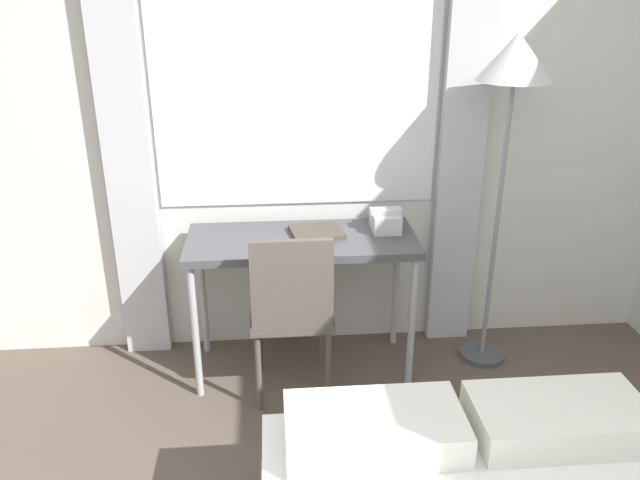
{
  "coord_description": "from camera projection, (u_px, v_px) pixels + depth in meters",
  "views": [
    {
      "loc": [
        -0.18,
        -0.55,
        1.96
      ],
      "look_at": [
        0.03,
        1.96,
        0.92
      ],
      "focal_mm": 35.0,
      "sensor_mm": 36.0,
      "label": 1
    }
  ],
  "objects": [
    {
      "name": "wall_back_with_window",
      "position": [
        301.0,
        109.0,
        3.22
      ],
      "size": [
        5.02,
        0.13,
        2.7
      ],
      "color": "silver",
      "rests_on": "ground_plane"
    },
    {
      "name": "desk",
      "position": [
        302.0,
        251.0,
        3.17
      ],
      "size": [
        1.16,
        0.5,
        0.77
      ],
      "color": "#4C4C51",
      "rests_on": "ground_plane"
    },
    {
      "name": "desk_chair",
      "position": [
        292.0,
        306.0,
        3.0
      ],
      "size": [
        0.4,
        0.4,
        0.9
      ],
      "rotation": [
        0.0,
        0.0,
        -0.0
      ],
      "color": "#59514C",
      "rests_on": "ground_plane"
    },
    {
      "name": "standing_lamp",
      "position": [
        513.0,
        83.0,
        2.95
      ],
      "size": [
        0.36,
        0.36,
        1.75
      ],
      "color": "#4C4C51",
      "rests_on": "ground_plane"
    },
    {
      "name": "telephone",
      "position": [
        385.0,
        220.0,
        3.22
      ],
      "size": [
        0.16,
        0.18,
        0.12
      ],
      "color": "silver",
      "rests_on": "desk"
    },
    {
      "name": "book",
      "position": [
        317.0,
        232.0,
        3.18
      ],
      "size": [
        0.29,
        0.26,
        0.02
      ],
      "rotation": [
        0.0,
        0.0,
        0.17
      ],
      "color": "#4C4238",
      "rests_on": "desk"
    }
  ]
}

